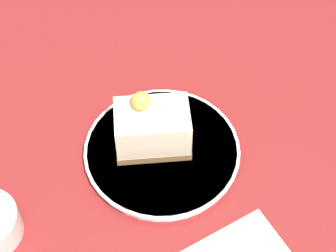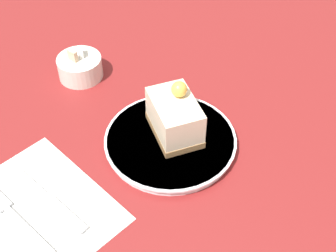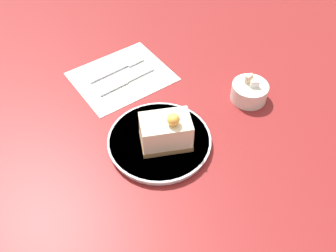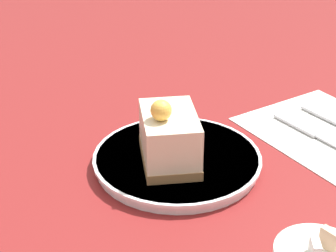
# 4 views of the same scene
# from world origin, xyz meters

# --- Properties ---
(ground_plane) EXTENTS (4.00, 4.00, 0.00)m
(ground_plane) POSITION_xyz_m (0.00, 0.00, 0.00)
(ground_plane) COLOR maroon
(plate) EXTENTS (0.22, 0.22, 0.02)m
(plate) POSITION_xyz_m (0.03, -0.03, 0.01)
(plate) COLOR white
(plate) RESTS_ON ground_plane
(cake_slice) EXTENTS (0.09, 0.12, 0.09)m
(cake_slice) POSITION_xyz_m (0.04, -0.02, 0.05)
(cake_slice) COLOR olive
(cake_slice) RESTS_ON plate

